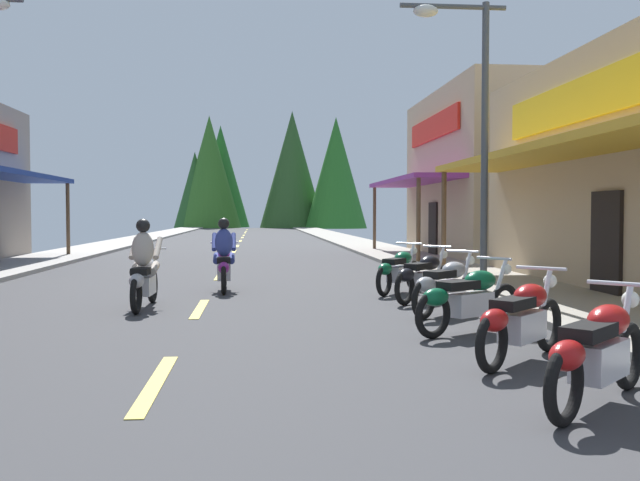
% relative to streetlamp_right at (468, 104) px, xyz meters
% --- Properties ---
extents(ground, '(10.25, 97.37, 0.10)m').
position_rel_streetlamp_right_xyz_m(ground, '(-5.19, 19.66, -3.89)').
color(ground, '#38383A').
extents(sidewalk_left, '(2.66, 97.37, 0.12)m').
position_rel_streetlamp_right_xyz_m(sidewalk_left, '(-11.64, 19.66, -3.78)').
color(sidewalk_left, '#9E9991').
rests_on(sidewalk_left, ground).
extents(sidewalk_right, '(2.66, 97.37, 0.12)m').
position_rel_streetlamp_right_xyz_m(sidewalk_right, '(1.27, 19.66, -3.78)').
color(sidewalk_right, gray).
rests_on(sidewalk_right, ground).
extents(centerline_dashes, '(0.16, 72.95, 0.01)m').
position_rel_streetlamp_right_xyz_m(centerline_dashes, '(-5.19, 22.69, -3.83)').
color(centerline_dashes, '#E0C64C').
rests_on(centerline_dashes, ground).
extents(storefront_right_far, '(8.08, 9.61, 6.34)m').
position_rel_streetlamp_right_xyz_m(storefront_right_far, '(5.70, 12.45, -0.67)').
color(storefront_right_far, tan).
rests_on(storefront_right_far, ground).
extents(streetlamp_right, '(2.13, 0.30, 5.84)m').
position_rel_streetlamp_right_xyz_m(streetlamp_right, '(0.00, 0.00, 0.00)').
color(streetlamp_right, '#474C51').
rests_on(streetlamp_right, ground).
extents(motorcycle_parked_right_1, '(1.64, 1.53, 1.04)m').
position_rel_streetlamp_right_xyz_m(motorcycle_parked_right_1, '(-1.30, -7.81, -3.35)').
color(motorcycle_parked_right_1, black).
rests_on(motorcycle_parked_right_1, ground).
extents(motorcycle_parked_right_2, '(1.60, 1.57, 1.04)m').
position_rel_streetlamp_right_xyz_m(motorcycle_parked_right_2, '(-1.27, -6.02, -3.35)').
color(motorcycle_parked_right_2, black).
rests_on(motorcycle_parked_right_2, ground).
extents(motorcycle_parked_right_3, '(1.87, 1.22, 1.04)m').
position_rel_streetlamp_right_xyz_m(motorcycle_parked_right_3, '(-1.27, -4.14, -3.35)').
color(motorcycle_parked_right_3, black).
rests_on(motorcycle_parked_right_3, ground).
extents(motorcycle_parked_right_4, '(1.59, 1.58, 1.04)m').
position_rel_streetlamp_right_xyz_m(motorcycle_parked_right_4, '(-1.09, -2.39, -3.35)').
color(motorcycle_parked_right_4, black).
rests_on(motorcycle_parked_right_4, ground).
extents(motorcycle_parked_right_5, '(1.51, 1.65, 1.04)m').
position_rel_streetlamp_right_xyz_m(motorcycle_parked_right_5, '(-1.06, -0.71, -3.35)').
color(motorcycle_parked_right_5, black).
rests_on(motorcycle_parked_right_5, ground).
extents(motorcycle_parked_right_6, '(1.33, 1.80, 1.04)m').
position_rel_streetlamp_right_xyz_m(motorcycle_parked_right_6, '(-1.25, 0.69, -3.35)').
color(motorcycle_parked_right_6, black).
rests_on(motorcycle_parked_right_6, ground).
extents(rider_cruising_lead, '(0.60, 2.14, 1.57)m').
position_rel_streetlamp_right_xyz_m(rider_cruising_lead, '(-6.16, -1.22, -3.18)').
color(rider_cruising_lead, black).
rests_on(rider_cruising_lead, ground).
extents(rider_cruising_trailing, '(0.60, 2.14, 1.57)m').
position_rel_streetlamp_right_xyz_m(rider_cruising_trailing, '(-4.90, 1.41, -3.18)').
color(rider_cruising_trailing, black).
rests_on(rider_cruising_trailing, ground).
extents(treeline_backdrop, '(22.63, 14.84, 13.98)m').
position_rel_streetlamp_right_xyz_m(treeline_backdrop, '(-4.44, 69.76, 2.52)').
color(treeline_backdrop, '#326823').
rests_on(treeline_backdrop, ground).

